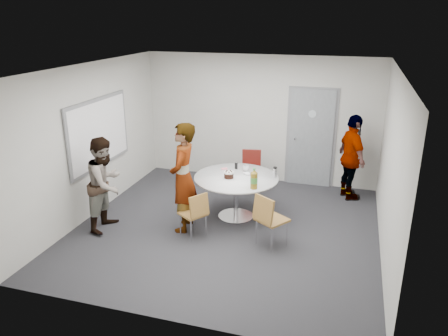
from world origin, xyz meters
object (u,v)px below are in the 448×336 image
(chair_far, at_px, (251,166))
(person_left, at_px, (106,184))
(chair_near_left, at_px, (196,211))
(door, at_px, (311,138))
(table, at_px, (237,183))
(chair_near_right, at_px, (268,216))
(person_main, at_px, (183,178))
(person_right, at_px, (352,158))
(whiteboard, at_px, (99,133))

(chair_far, xyz_separation_m, person_left, (-1.94, -2.35, 0.29))
(chair_far, distance_m, person_left, 3.06)
(person_left, bearing_deg, chair_near_left, -86.17)
(person_left, bearing_deg, door, -44.36)
(table, relative_size, chair_near_right, 1.70)
(chair_far, height_order, person_left, person_left)
(door, height_order, table, door)
(door, bearing_deg, chair_near_left, -116.87)
(person_main, bearing_deg, door, 139.34)
(table, bearing_deg, door, 62.88)
(chair_near_left, height_order, chair_far, chair_far)
(table, bearing_deg, person_right, 38.37)
(door, xyz_separation_m, chair_near_left, (-1.49, -2.94, -0.55))
(whiteboard, height_order, person_left, whiteboard)
(chair_near_left, distance_m, person_main, 0.60)
(person_main, distance_m, person_left, 1.31)
(person_main, bearing_deg, chair_near_right, 74.45)
(whiteboard, relative_size, chair_near_right, 2.17)
(chair_far, height_order, person_right, person_right)
(chair_near_right, xyz_separation_m, person_right, (1.16, 2.38, 0.31))
(person_main, bearing_deg, whiteboard, -109.66)
(person_left, bearing_deg, chair_far, -38.61)
(chair_near_left, bearing_deg, person_left, 126.26)
(whiteboard, relative_size, chair_far, 2.24)
(table, relative_size, chair_far, 1.75)
(door, relative_size, chair_near_left, 2.71)
(chair_near_right, bearing_deg, person_left, -143.41)
(door, distance_m, chair_far, 1.39)
(person_left, bearing_deg, table, -62.79)
(chair_near_left, relative_size, person_right, 0.46)
(chair_far, distance_m, person_right, 1.99)
(door, xyz_separation_m, table, (-1.04, -2.03, -0.35))
(chair_near_right, height_order, chair_far, chair_near_right)
(person_right, bearing_deg, door, 32.85)
(door, relative_size, person_main, 1.15)
(door, distance_m, person_left, 4.30)
(chair_near_right, bearing_deg, door, 118.17)
(whiteboard, relative_size, table, 1.28)
(door, bearing_deg, chair_far, -148.90)
(door, bearing_deg, table, -117.12)
(chair_far, xyz_separation_m, person_main, (-0.68, -2.01, 0.41))
(whiteboard, distance_m, table, 2.65)
(door, height_order, whiteboard, door)
(chair_near_right, distance_m, person_left, 2.76)
(whiteboard, xyz_separation_m, chair_near_right, (3.25, -0.63, -0.92))
(whiteboard, relative_size, person_left, 1.18)
(chair_near_left, bearing_deg, chair_near_right, -55.02)
(chair_near_left, distance_m, chair_far, 2.31)
(table, bearing_deg, chair_far, 92.96)
(door, distance_m, chair_near_right, 2.97)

